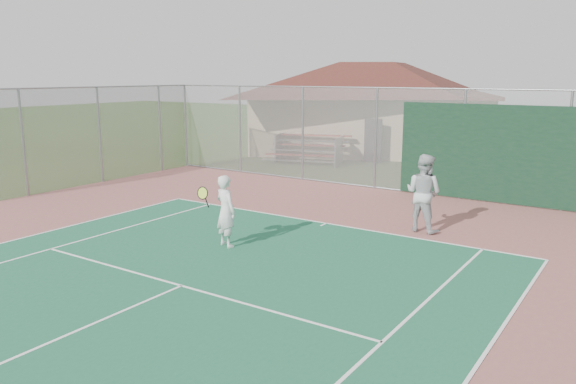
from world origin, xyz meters
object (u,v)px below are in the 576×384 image
Objects in this scene: clubhouse at (373,98)px; player_white_front at (225,211)px; bleachers at (308,148)px; player_grey_back at (423,194)px.

clubhouse is 18.19m from player_white_front.
player_grey_back reaches higher than bleachers.
player_white_front reaches higher than bleachers.
clubhouse is at bearing 64.69° from bleachers.
clubhouse is at bearing -50.68° from player_grey_back.
player_white_front is at bearing 57.98° from player_grey_back.
player_grey_back reaches higher than player_white_front.
clubhouse is 5.82m from bleachers.
player_grey_back is (7.96, -13.69, -1.76)m from clubhouse.
bleachers is at bearing -49.33° from player_white_front.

